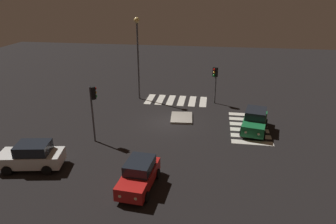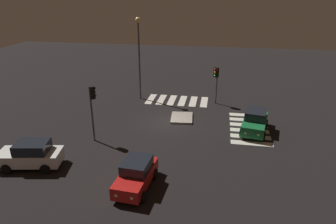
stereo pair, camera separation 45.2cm
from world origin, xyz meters
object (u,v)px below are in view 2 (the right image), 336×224
(car_red, at_px, (136,174))
(street_lamp, at_px, (139,46))
(traffic_light_east, at_px, (216,77))
(car_green, at_px, (255,121))
(traffic_island, at_px, (182,118))
(car_white, at_px, (31,155))
(traffic_light_west, at_px, (92,100))

(car_red, distance_m, street_lamp, 16.73)
(traffic_light_east, distance_m, street_lamp, 8.48)
(street_lamp, bearing_deg, car_green, -119.38)
(traffic_island, height_order, car_white, car_white)
(traffic_light_east, bearing_deg, street_lamp, -56.67)
(car_green, relative_size, traffic_light_east, 1.14)
(car_white, xyz_separation_m, car_green, (8.11, -15.14, 0.01))
(traffic_light_east, bearing_deg, traffic_light_west, -6.61)
(car_red, bearing_deg, street_lamp, -161.70)
(traffic_light_east, bearing_deg, car_red, 20.08)
(traffic_light_east, xyz_separation_m, street_lamp, (0.32, 8.00, 2.80))
(traffic_light_west, height_order, traffic_light_east, traffic_light_west)
(car_red, xyz_separation_m, street_lamp, (15.54, 3.77, 4.89))
(traffic_island, xyz_separation_m, car_red, (-10.72, 1.37, 0.74))
(traffic_light_east, bearing_deg, car_green, 64.92)
(traffic_island, xyz_separation_m, car_white, (-9.72, 8.85, 0.79))
(traffic_light_west, distance_m, street_lamp, 10.51)
(traffic_light_west, bearing_deg, street_lamp, 43.62)
(car_white, relative_size, traffic_light_west, 0.97)
(traffic_light_west, relative_size, traffic_light_east, 1.15)
(car_red, relative_size, car_white, 0.93)
(car_red, bearing_deg, car_green, 144.55)
(car_red, height_order, traffic_light_east, traffic_light_east)
(traffic_island, relative_size, traffic_light_east, 0.71)
(car_green, bearing_deg, street_lamp, -108.06)
(car_green, distance_m, traffic_light_west, 13.19)
(car_white, xyz_separation_m, traffic_light_west, (4.35, -2.74, 2.48))
(car_white, bearing_deg, traffic_light_west, -132.15)
(traffic_light_west, relative_size, street_lamp, 0.52)
(car_white, distance_m, car_green, 17.18)
(traffic_island, bearing_deg, car_red, 172.72)
(car_white, xyz_separation_m, traffic_light_east, (14.23, -11.70, 2.04))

